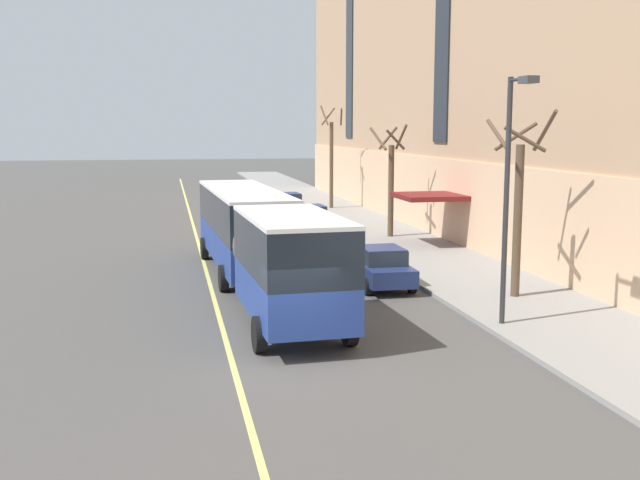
{
  "coord_description": "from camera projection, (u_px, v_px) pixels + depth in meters",
  "views": [
    {
      "loc": [
        -2.98,
        -17.91,
        5.99
      ],
      "look_at": [
        2.62,
        9.49,
        1.8
      ],
      "focal_mm": 42.0,
      "sensor_mm": 36.0,
      "label": 1
    }
  ],
  "objects": [
    {
      "name": "ground_plane",
      "position": [
        293.0,
        368.0,
        18.83
      ],
      "size": [
        260.0,
        260.0,
        0.0
      ],
      "primitive_type": "plane",
      "color": "#4C4947"
    },
    {
      "name": "sidewalk",
      "position": [
        557.0,
        318.0,
        23.48
      ],
      "size": [
        5.33,
        160.0,
        0.15
      ],
      "primitive_type": "cube",
      "color": "gray",
      "rests_on": "ground"
    },
    {
      "name": "city_bus",
      "position": [
        257.0,
        236.0,
        27.57
      ],
      "size": [
        3.59,
        18.24,
        3.52
      ],
      "color": "navy",
      "rests_on": "ground"
    },
    {
      "name": "parked_car_navy_0",
      "position": [
        287.0,
        204.0,
        51.87
      ],
      "size": [
        2.14,
        4.46,
        1.56
      ],
      "color": "navy",
      "rests_on": "ground"
    },
    {
      "name": "parked_car_navy_2",
      "position": [
        309.0,
        218.0,
        43.66
      ],
      "size": [
        2.13,
        4.26,
        1.56
      ],
      "color": "navy",
      "rests_on": "ground"
    },
    {
      "name": "parked_car_navy_3",
      "position": [
        381.0,
        267.0,
        28.35
      ],
      "size": [
        1.95,
        4.24,
        1.56
      ],
      "color": "navy",
      "rests_on": "ground"
    },
    {
      "name": "street_tree_mid_block",
      "position": [
        518.0,
        203.0,
        25.79
      ],
      "size": [
        1.9,
        1.88,
        6.46
      ],
      "color": "brown",
      "rests_on": "sidewalk"
    },
    {
      "name": "street_tree_far_uptown",
      "position": [
        391.0,
        180.0,
        40.37
      ],
      "size": [
        1.82,
        1.78,
        6.05
      ],
      "color": "brown",
      "rests_on": "sidewalk"
    },
    {
      "name": "street_tree_far_downtown",
      "position": [
        331.0,
        158.0,
        54.86
      ],
      "size": [
        1.69,
        1.6,
        7.49
      ],
      "color": "brown",
      "rests_on": "sidewalk"
    },
    {
      "name": "street_lamp",
      "position": [
        510.0,
        177.0,
        21.75
      ],
      "size": [
        0.36,
        1.48,
        7.3
      ],
      "color": "#2D2D30",
      "rests_on": "sidewalk"
    },
    {
      "name": "fire_hydrant",
      "position": [
        357.0,
        234.0,
        39.32
      ],
      "size": [
        0.42,
        0.24,
        0.72
      ],
      "color": "red",
      "rests_on": "sidewalk"
    },
    {
      "name": "lane_centerline",
      "position": [
        225.0,
        339.0,
        21.44
      ],
      "size": [
        0.16,
        140.0,
        0.01
      ],
      "primitive_type": "cube",
      "color": "#E0D66B",
      "rests_on": "ground"
    }
  ]
}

